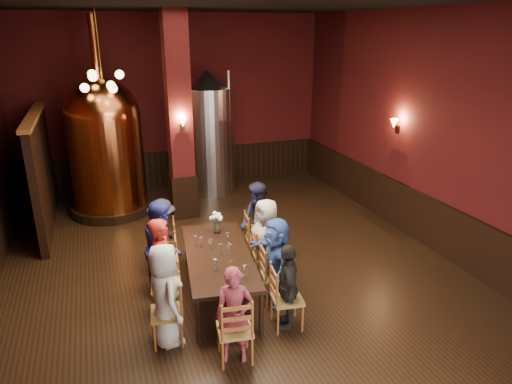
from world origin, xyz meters
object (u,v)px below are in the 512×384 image
object	(u,v)px
person_1	(164,268)
person_2	(163,247)
steel_vessel	(209,133)
copper_kettle	(106,145)
person_0	(165,295)
dining_table	(219,257)
rose_vase	(217,219)

from	to	relation	value
person_1	person_2	size ratio (longest dim) A/B	0.98
steel_vessel	person_1	bearing A→B (deg)	-111.24
person_2	copper_kettle	size ratio (longest dim) A/B	0.36
person_0	dining_table	bearing A→B (deg)	-55.51
person_1	rose_vase	size ratio (longest dim) A/B	4.05
person_1	steel_vessel	bearing A→B (deg)	0.36
person_1	steel_vessel	distance (m)	5.66
person_0	rose_vase	distance (m)	2.04
person_1	person_2	bearing A→B (deg)	13.68
person_1	dining_table	bearing A→B (deg)	-55.10
person_2	copper_kettle	xyz separation A→B (m)	(-0.62, 3.96, 0.81)
rose_vase	steel_vessel	bearing A→B (deg)	77.32
person_0	copper_kettle	size ratio (longest dim) A/B	0.33
dining_table	person_2	world-z (taller)	person_2
dining_table	person_2	size ratio (longest dim) A/B	1.58
person_2	person_1	bearing A→B (deg)	-173.51
person_0	copper_kettle	xyz separation A→B (m)	(-0.43, 5.27, 0.87)
person_1	steel_vessel	size ratio (longest dim) A/B	0.50
person_0	copper_kettle	world-z (taller)	copper_kettle
copper_kettle	rose_vase	size ratio (longest dim) A/B	11.42
copper_kettle	dining_table	bearing A→B (deg)	-72.19
person_1	person_2	distance (m)	0.66
person_1	steel_vessel	world-z (taller)	steel_vessel
rose_vase	copper_kettle	bearing A→B (deg)	113.88
person_1	rose_vase	xyz separation A→B (m)	(1.08, 0.99, 0.22)
dining_table	copper_kettle	distance (m)	4.71
steel_vessel	person_0	bearing A→B (deg)	-109.83
person_0	person_2	size ratio (longest dim) A/B	0.92
dining_table	copper_kettle	world-z (taller)	copper_kettle
person_2	person_0	bearing A→B (deg)	-173.51
rose_vase	person_0	bearing A→B (deg)	-125.32
person_1	copper_kettle	world-z (taller)	copper_kettle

